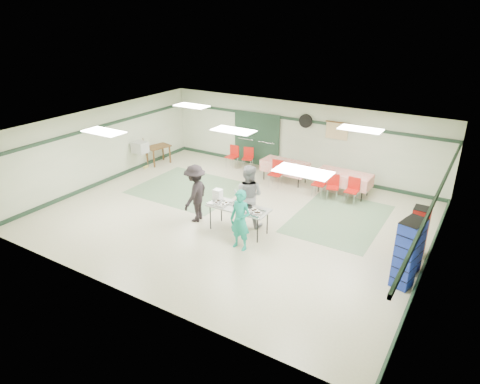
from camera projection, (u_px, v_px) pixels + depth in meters
The scene contains 42 objects.
floor at pixel (234, 216), 13.04m from camera, with size 11.00×11.00×0.00m, color beige.
ceiling at pixel (233, 130), 11.97m from camera, with size 11.00×11.00×0.00m, color white.
wall_back at pixel (298, 138), 16.03m from camera, with size 11.00×11.00×0.00m, color beige.
wall_front at pixel (120, 240), 8.99m from camera, with size 11.00×11.00×0.00m, color beige.
wall_left at pixel (103, 146), 15.15m from camera, with size 9.00×9.00×0.00m, color beige.
wall_right at pixel (435, 219), 9.87m from camera, with size 9.00×9.00×0.00m, color beige.
trim_back at pixel (298, 120), 15.73m from camera, with size 11.00×0.06×0.10m, color #1B3323.
baseboard_back at pixel (296, 170), 16.52m from camera, with size 11.00×0.06×0.12m, color #1B3323.
trim_left at pixel (101, 126), 14.86m from camera, with size 9.00×0.06×0.10m, color #1B3323.
baseboard_left at pixel (108, 179), 15.65m from camera, with size 9.00×0.06×0.12m, color #1B3323.
trim_right at pixel (439, 191), 9.60m from camera, with size 9.00×0.06×0.10m, color #1B3323.
baseboard_right at pixel (424, 266), 10.39m from camera, with size 9.00×0.06×0.12m, color #1B3323.
green_patch_a at pixel (189, 188), 15.03m from camera, with size 3.50×3.00×0.01m, color slate.
green_patch_b at pixel (339, 219), 12.87m from camera, with size 2.50×3.50×0.01m, color slate.
double_door_left at pixel (247, 138), 17.16m from camera, with size 0.90×0.06×2.10m, color gray.
double_door_right at pixel (267, 141), 16.70m from camera, with size 0.90×0.06×2.10m, color gray.
door_frame at pixel (256, 139), 16.92m from camera, with size 2.00×0.03×2.15m, color #1B3323.
wall_fan at pixel (306, 121), 15.56m from camera, with size 0.50×0.50×0.10m, color black.
scroll_banner at pixel (337, 131), 15.06m from camera, with size 0.80×0.02×0.60m, color #DEBE8B.
serving_table at pixel (239, 208), 11.87m from camera, with size 1.77×0.74×0.76m.
sheet_tray_right at pixel (252, 212), 11.53m from camera, with size 0.60×0.46×0.02m, color silver.
sheet_tray_mid at pixel (241, 204), 11.99m from camera, with size 0.56×0.43×0.02m, color silver.
sheet_tray_left at pixel (219, 203), 12.04m from camera, with size 0.56×0.42×0.02m, color silver.
baking_pan at pixel (243, 206), 11.81m from camera, with size 0.46×0.29×0.08m, color black.
foam_box_stack at pixel (218, 195), 12.23m from camera, with size 0.24×0.22×0.32m, color white.
volunteer_teal at pixel (240, 220), 10.99m from camera, with size 0.60×0.39×1.64m, color #169A82.
volunteer_grey at pixel (248, 196), 12.17m from camera, with size 0.89×0.70×1.84m, color gray.
volunteer_dark at pixel (195, 193), 12.46m from camera, with size 1.12×0.64×1.73m, color black.
dining_table_a at pixel (344, 178), 14.39m from camera, with size 1.84×0.86×0.77m.
dining_table_b at pixel (285, 166), 15.44m from camera, with size 1.71×0.81×0.77m.
chair_a at pixel (333, 184), 14.04m from camera, with size 0.48×0.48×0.83m.
chair_b at pixel (320, 181), 14.26m from camera, with size 0.40×0.40×0.87m.
chair_c at pixel (353, 188), 13.72m from camera, with size 0.40×0.40×0.85m.
chair_d at pixel (277, 171), 15.02m from camera, with size 0.47×0.47×0.94m.
chair_loose_a at pixel (248, 156), 16.72m from camera, with size 0.49×0.49×0.84m.
chair_loose_b at pixel (233, 154), 16.83m from camera, with size 0.43×0.43×0.88m.
crate_stack_blue_a at pixel (412, 245), 10.08m from camera, with size 0.43×0.43×1.39m, color #1B3BA2.
crate_stack_red at pixel (419, 232), 10.76m from camera, with size 0.40×0.40×1.31m, color maroon.
crate_stack_blue_b at pixel (406, 255), 9.45m from camera, with size 0.42×0.42×1.62m, color #1B3BA2.
printer_table at pixel (158, 148), 17.17m from camera, with size 0.82×1.06×0.74m.
office_printer at pixel (140, 147), 16.28m from camera, with size 0.52×0.46×0.42m, color #A6A7A2.
broom at pixel (146, 153), 16.72m from camera, with size 0.03×0.03×1.22m, color brown.
Camera 1 is at (6.27, -9.86, 5.85)m, focal length 32.00 mm.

